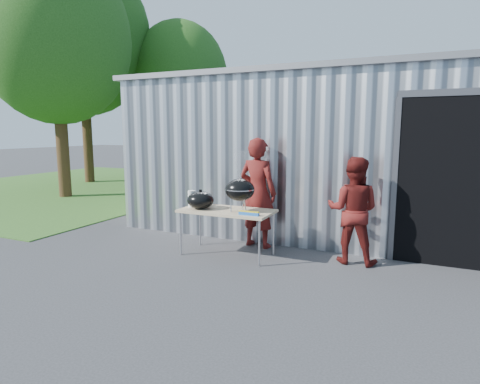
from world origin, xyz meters
The scene contains 14 objects.
ground centered at (0.00, 0.00, 0.00)m, with size 80.00×80.00×0.00m, color #313133.
building centered at (0.92, 4.59, 1.54)m, with size 8.20×6.20×3.10m.
grass_patch centered at (-9.00, 6.00, 0.01)m, with size 10.00×12.00×0.02m, color #2D591E.
tree_left centered at (-7.50, 4.00, 4.66)m, with size 4.32×4.32×7.16m.
tree_mid centered at (-9.50, 7.00, 5.49)m, with size 5.08×5.08×8.42m.
tree_far centered at (-6.50, 9.00, 4.08)m, with size 3.78×3.78×6.26m.
folding_table centered at (-0.39, 0.85, 0.71)m, with size 1.50×0.75×0.75m.
kettle_grill centered at (-0.15, 0.81, 1.16)m, with size 0.48×0.48×0.95m.
grill_lid centered at (-0.83, 0.75, 0.89)m, with size 0.44×0.44×0.32m.
paper_towels centered at (-1.03, 0.80, 0.89)m, with size 0.12×0.12×0.28m, color white.
white_tub centered at (-0.94, 1.09, 0.80)m, with size 0.20×0.15×0.10m, color white.
foil_box centered at (0.10, 0.60, 0.78)m, with size 0.32×0.05×0.06m.
person_cook centered at (-0.13, 1.51, 0.95)m, with size 0.69×0.45×1.90m, color #5A1613.
person_bystander centered at (1.52, 1.31, 0.81)m, with size 0.79×0.62×1.63m, color #5A1613.
Camera 1 is at (2.43, -4.84, 2.01)m, focal length 30.00 mm.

